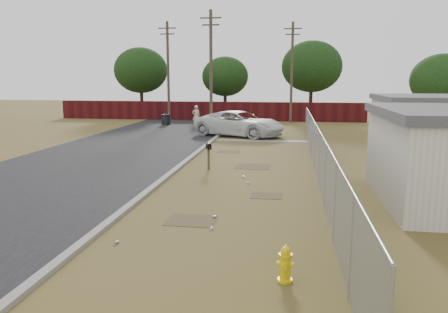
% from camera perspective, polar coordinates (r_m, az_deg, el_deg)
% --- Properties ---
extents(ground, '(120.00, 120.00, 0.00)m').
position_cam_1_polar(ground, '(17.33, 1.96, -3.28)').
color(ground, brown).
rests_on(ground, ground).
extents(street, '(15.10, 60.00, 0.12)m').
position_cam_1_polar(street, '(26.58, -10.60, 1.32)').
color(street, black).
rests_on(street, ground).
extents(chainlink_fence, '(0.10, 27.06, 2.02)m').
position_cam_1_polar(chainlink_fence, '(18.10, 12.22, -0.34)').
color(chainlink_fence, '#97999F').
rests_on(chainlink_fence, ground).
extents(privacy_fence, '(30.00, 0.12, 1.80)m').
position_cam_1_polar(privacy_fence, '(42.61, -2.18, 5.96)').
color(privacy_fence, '#440E0F').
rests_on(privacy_fence, ground).
extents(utility_poles, '(12.60, 8.24, 9.00)m').
position_cam_1_polar(utility_poles, '(37.84, 0.08, 11.18)').
color(utility_poles, '#46382F').
rests_on(utility_poles, ground).
extents(horizon_trees, '(33.32, 31.94, 7.78)m').
position_cam_1_polar(horizon_trees, '(40.32, 7.16, 10.95)').
color(horizon_trees, '#312416').
rests_on(horizon_trees, ground).
extents(fire_hydrant, '(0.36, 0.36, 0.77)m').
position_cam_1_polar(fire_hydrant, '(9.07, 8.00, -13.79)').
color(fire_hydrant, yellow).
rests_on(fire_hydrant, ground).
extents(mailbox, '(0.34, 0.52, 1.21)m').
position_cam_1_polar(mailbox, '(19.40, -2.03, 1.04)').
color(mailbox, brown).
rests_on(mailbox, ground).
extents(pickup_truck, '(7.02, 5.19, 1.77)m').
position_cam_1_polar(pickup_truck, '(30.85, 2.06, 4.32)').
color(pickup_truck, silver).
rests_on(pickup_truck, ground).
extents(pedestrian, '(0.76, 0.62, 1.79)m').
position_cam_1_polar(pedestrian, '(37.06, -3.66, 5.30)').
color(pedestrian, beige).
rests_on(pedestrian, ground).
extents(trash_bin, '(0.72, 0.78, 0.93)m').
position_cam_1_polar(trash_bin, '(38.62, -7.62, 4.81)').
color(trash_bin, black).
rests_on(trash_bin, ground).
extents(scattered_litter, '(2.73, 10.80, 0.07)m').
position_cam_1_polar(scattered_litter, '(15.23, -0.09, -5.01)').
color(scattered_litter, silver).
rests_on(scattered_litter, ground).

